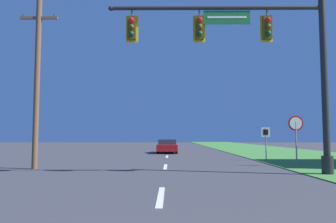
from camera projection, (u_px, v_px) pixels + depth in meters
grass_verge_right at (275, 152)px, 32.06m from camera, size 10.00×110.00×0.04m
road_center_line at (167, 157)px, 24.15m from camera, size 0.16×34.80×0.01m
signal_mast at (264, 57)px, 13.13m from camera, size 8.90×0.47×7.55m
car_ahead at (167, 146)px, 29.80m from camera, size 1.82×4.58×1.19m
stop_sign at (296, 129)px, 16.47m from camera, size 0.76×0.07×2.50m
route_sign_post at (266, 136)px, 20.40m from camera, size 0.55×0.06×2.03m
utility_pole_near at (37, 79)px, 15.46m from camera, size 1.80×0.26×8.07m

